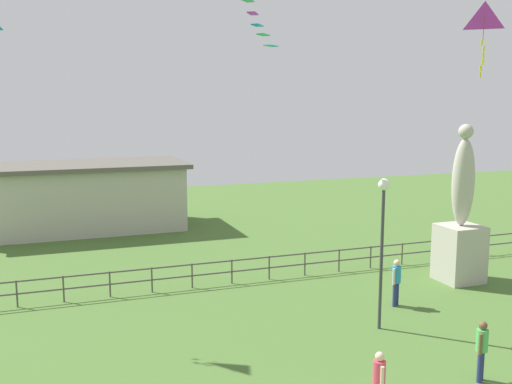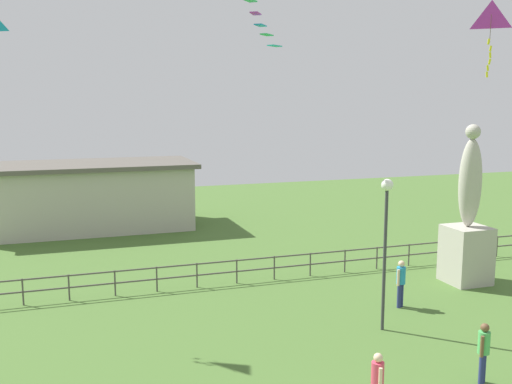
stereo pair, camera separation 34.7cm
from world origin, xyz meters
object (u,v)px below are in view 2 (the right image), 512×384
object	(u,v)px
person_3	(401,280)
kite_3	(491,18)
person_0	(484,349)
lamppost	(386,222)
person_2	(377,381)
statue_monument	(467,230)

from	to	relation	value
person_3	kite_3	distance (m)	9.38
person_0	person_3	distance (m)	5.53
lamppost	kite_3	xyz separation A→B (m)	(4.84, 1.73, 6.36)
person_0	person_3	xyz separation A→B (m)	(1.09, 5.42, 0.04)
lamppost	person_0	bearing A→B (deg)	-82.11
person_0	person_2	distance (m)	3.36
lamppost	person_3	size ratio (longest dim) A/B	2.86
person_0	person_3	world-z (taller)	person_3
person_0	person_2	world-z (taller)	person_0
lamppost	person_3	xyz separation A→B (m)	(1.62, 1.57, -2.45)
statue_monument	person_3	xyz separation A→B (m)	(-3.93, -1.61, -1.12)
statue_monument	kite_3	size ratio (longest dim) A/B	2.42
statue_monument	lamppost	world-z (taller)	statue_monument
person_2	person_0	bearing A→B (deg)	9.75
person_2	person_3	world-z (taller)	person_3
statue_monument	lamppost	bearing A→B (deg)	-150.14
kite_3	lamppost	bearing A→B (deg)	-160.35
person_0	statue_monument	bearing A→B (deg)	54.56
person_0	person_2	size ratio (longest dim) A/B	1.04
person_3	kite_3	xyz separation A→B (m)	(3.22, 0.16, 8.81)
person_2	person_3	xyz separation A→B (m)	(4.40, 5.99, 0.07)
statue_monument	lamppost	distance (m)	6.53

